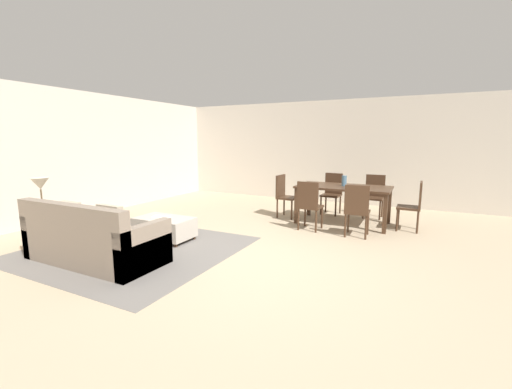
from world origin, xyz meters
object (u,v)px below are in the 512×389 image
dining_chair_head_west (284,193)px  table_lamp (40,185)px  dining_chair_near_left (309,203)px  dining_chair_head_east (414,203)px  dining_chair_far_left (332,191)px  dining_chair_near_right (357,208)px  dining_table (343,190)px  side_table (44,218)px  dining_chair_far_right (374,193)px  couch (93,241)px  vase_centerpiece (344,181)px  book_on_ottoman (160,217)px  ottoman_table (165,227)px

dining_chair_head_west → table_lamp: bearing=-126.4°
table_lamp → dining_chair_near_left: bearing=38.7°
dining_chair_head_east → dining_chair_far_left: bearing=155.0°
dining_chair_near_right → dining_chair_head_east: 1.24m
dining_table → dining_chair_near_left: bearing=-119.2°
side_table → dining_chair_far_right: bearing=45.4°
couch → dining_table: size_ratio=1.10×
couch → dining_chair_far_left: bearing=64.0°
vase_centerpiece → book_on_ottoman: size_ratio=0.80×
dining_table → dining_chair_near_left: (-0.45, -0.80, -0.15)m
ottoman_table → dining_table: (2.43, 2.46, 0.45)m
ottoman_table → dining_chair_near_right: (2.85, 1.60, 0.30)m
ottoman_table → dining_chair_near_left: bearing=39.9°
couch → dining_chair_head_west: size_ratio=2.14×
table_lamp → book_on_ottoman: bearing=36.1°
table_lamp → dining_chair_far_right: 6.25m
side_table → book_on_ottoman: 1.77m
dining_table → vase_centerpiece: (0.00, 0.02, 0.19)m
table_lamp → dining_chair_head_east: size_ratio=0.57×
ottoman_table → dining_table: 3.49m
vase_centerpiece → dining_chair_head_west: bearing=-179.7°
table_lamp → ottoman_table: bearing=36.9°
dining_chair_far_left → dining_chair_head_east: 1.87m
dining_chair_head_east → book_on_ottoman: 4.53m
dining_table → vase_centerpiece: size_ratio=8.61×
dining_chair_near_right → vase_centerpiece: 1.03m
couch → table_lamp: size_ratio=3.76×
vase_centerpiece → table_lamp: bearing=-137.5°
dining_chair_near_right → dining_chair_far_right: 1.74m
side_table → dining_chair_near_right: (4.32, 2.70, 0.07)m
dining_chair_head_west → dining_chair_head_east: bearing=0.4°
book_on_ottoman → ottoman_table: bearing=60.2°
dining_chair_far_right → dining_chair_head_east: size_ratio=1.00×
dining_chair_far_right → dining_chair_near_right: bearing=-92.0°
couch → table_lamp: (-1.29, 0.12, 0.68)m
dining_chair_near_right → dining_chair_far_left: bearing=116.5°
dining_chair_far_left → vase_centerpiece: size_ratio=4.43×
dining_chair_far_right → dining_chair_head_west: (-1.74, -0.86, 0.00)m
ottoman_table → dining_chair_far_right: bearing=48.8°
dining_chair_far_left → vase_centerpiece: bearing=-62.3°
dining_chair_near_right → side_table: bearing=-148.0°
side_table → table_lamp: size_ratio=1.08×
table_lamp → dining_chair_head_east: table_lamp is taller
side_table → vase_centerpiece: (3.90, 3.58, 0.42)m
dining_chair_head_west → dining_chair_near_left: bearing=-44.9°
vase_centerpiece → book_on_ottoman: bearing=-134.2°
table_lamp → dining_chair_far_right: size_ratio=0.57×
dining_chair_head_east → dining_chair_head_west: bearing=-179.6°
dining_chair_head_west → book_on_ottoman: size_ratio=3.54×
dining_chair_far_right → dining_chair_head_east: same height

